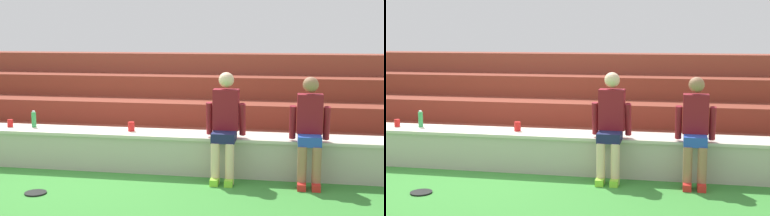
% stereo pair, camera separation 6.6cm
% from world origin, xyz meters
% --- Properties ---
extents(ground_plane, '(80.00, 80.00, 0.00)m').
position_xyz_m(ground_plane, '(0.00, 0.00, 0.00)').
color(ground_plane, '#388433').
extents(stone_seating_wall, '(9.17, 0.58, 0.52)m').
position_xyz_m(stone_seating_wall, '(0.00, 0.27, 0.27)').
color(stone_seating_wall, '#B7AF9E').
rests_on(stone_seating_wall, ground).
extents(brick_bleachers, '(10.34, 2.82, 1.46)m').
position_xyz_m(brick_bleachers, '(0.00, 2.59, 0.55)').
color(brick_bleachers, brown).
rests_on(brick_bleachers, ground).
extents(person_left_of_center, '(0.50, 0.58, 1.36)m').
position_xyz_m(person_left_of_center, '(1.58, -0.02, 0.72)').
color(person_left_of_center, beige).
rests_on(person_left_of_center, ground).
extents(person_center, '(0.49, 0.54, 1.32)m').
position_xyz_m(person_center, '(2.62, -0.05, 0.69)').
color(person_center, '#996B4C').
rests_on(person_center, ground).
extents(water_bottle_near_left, '(0.07, 0.07, 0.24)m').
position_xyz_m(water_bottle_near_left, '(-1.20, 0.32, 0.63)').
color(water_bottle_near_left, green).
rests_on(water_bottle_near_left, stone_seating_wall).
extents(plastic_cup_right_end, '(0.09, 0.09, 0.13)m').
position_xyz_m(plastic_cup_right_end, '(0.25, 0.29, 0.58)').
color(plastic_cup_right_end, red).
rests_on(plastic_cup_right_end, stone_seating_wall).
extents(plastic_cup_left_end, '(0.08, 0.08, 0.11)m').
position_xyz_m(plastic_cup_left_end, '(-1.54, 0.28, 0.57)').
color(plastic_cup_left_end, red).
rests_on(plastic_cup_left_end, stone_seating_wall).
extents(frisbee, '(0.25, 0.25, 0.02)m').
position_xyz_m(frisbee, '(-0.50, -1.03, 0.01)').
color(frisbee, black).
rests_on(frisbee, ground).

